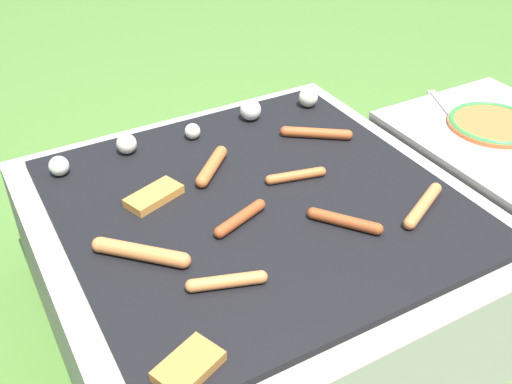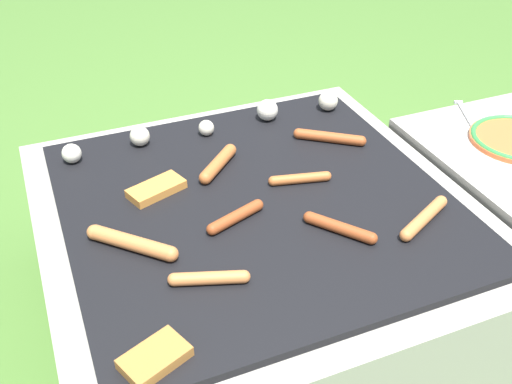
% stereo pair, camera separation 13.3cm
% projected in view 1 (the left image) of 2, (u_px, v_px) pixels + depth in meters
% --- Properties ---
extents(ground_plane, '(14.00, 14.00, 0.00)m').
position_uv_depth(ground_plane, '(256.00, 313.00, 1.55)').
color(ground_plane, '#47702D').
extents(grill, '(0.95, 0.95, 0.36)m').
position_uv_depth(grill, '(256.00, 261.00, 1.45)').
color(grill, '#9E998E').
rests_on(grill, ground_plane).
extents(side_ledge, '(0.47, 0.57, 0.36)m').
position_uv_depth(side_ledge, '(493.00, 192.00, 1.68)').
color(side_ledge, '#9E998E').
rests_on(side_ledge, ground_plane).
extents(sausage_back_center, '(0.13, 0.12, 0.03)m').
position_uv_depth(sausage_back_center, '(212.00, 166.00, 1.42)').
color(sausage_back_center, '#B7602D').
rests_on(sausage_back_center, grill).
extents(sausage_front_right, '(0.15, 0.05, 0.02)m').
position_uv_depth(sausage_front_right, '(296.00, 176.00, 1.40)').
color(sausage_front_right, '#B7602D').
rests_on(sausage_front_right, grill).
extents(sausage_mid_left, '(0.11, 0.14, 0.03)m').
position_uv_depth(sausage_mid_left, '(345.00, 221.00, 1.25)').
color(sausage_mid_left, '#93421E').
rests_on(sausage_mid_left, grill).
extents(sausage_front_center, '(0.16, 0.16, 0.03)m').
position_uv_depth(sausage_front_center, '(141.00, 252.00, 1.17)').
color(sausage_front_center, '#C6753D').
rests_on(sausage_front_center, grill).
extents(sausage_back_right, '(0.15, 0.07, 0.03)m').
position_uv_depth(sausage_back_right, '(227.00, 281.00, 1.11)').
color(sausage_back_right, '#C6753D').
rests_on(sausage_back_right, grill).
extents(sausage_mid_right, '(0.16, 0.10, 0.03)m').
position_uv_depth(sausage_mid_right, '(423.00, 205.00, 1.30)').
color(sausage_mid_right, '#C6753D').
rests_on(sausage_mid_right, grill).
extents(sausage_front_left, '(0.14, 0.07, 0.03)m').
position_uv_depth(sausage_front_left, '(240.00, 218.00, 1.26)').
color(sausage_front_left, '#93421E').
rests_on(sausage_front_left, grill).
extents(sausage_back_left, '(0.16, 0.12, 0.03)m').
position_uv_depth(sausage_back_left, '(316.00, 133.00, 1.56)').
color(sausage_back_left, '#A34C23').
rests_on(sausage_back_left, grill).
extents(bread_slice_left, '(0.13, 0.10, 0.02)m').
position_uv_depth(bread_slice_left, '(189.00, 366.00, 0.95)').
color(bread_slice_left, '#B27033').
rests_on(bread_slice_left, grill).
extents(bread_slice_center, '(0.14, 0.10, 0.02)m').
position_uv_depth(bread_slice_center, '(154.00, 196.00, 1.33)').
color(bread_slice_center, '#D18438').
rests_on(bread_slice_center, grill).
extents(mushroom_row, '(0.76, 0.07, 0.06)m').
position_uv_depth(mushroom_row, '(209.00, 123.00, 1.57)').
color(mushroom_row, silver).
rests_on(mushroom_row, grill).
extents(plate_colorful, '(0.24, 0.24, 0.02)m').
position_uv_depth(plate_colorful, '(494.00, 124.00, 1.61)').
color(plate_colorful, orange).
rests_on(plate_colorful, side_ledge).
extents(fork_utensil, '(0.09, 0.19, 0.01)m').
position_uv_depth(fork_utensil, '(441.00, 105.00, 1.71)').
color(fork_utensil, silver).
rests_on(fork_utensil, side_ledge).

